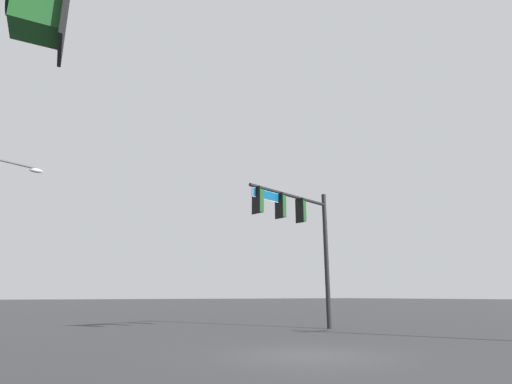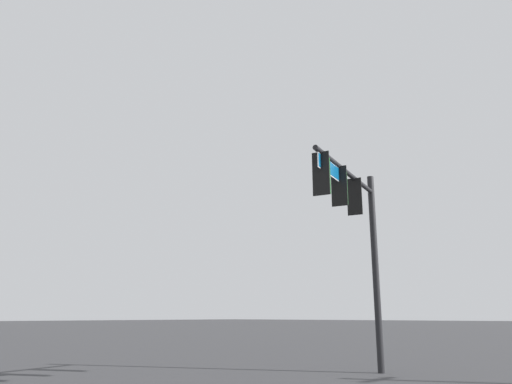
# 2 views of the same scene
# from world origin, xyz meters

# --- Properties ---
(ground_plane) EXTENTS (400.00, 400.00, 0.00)m
(ground_plane) POSITION_xyz_m (0.00, 0.00, 0.00)
(ground_plane) COLOR #38383A
(signal_pole_near) EXTENTS (5.91, 1.68, 7.25)m
(signal_pole_near) POSITION_xyz_m (-4.98, -6.40, 5.17)
(signal_pole_near) COLOR black
(signal_pole_near) RESTS_ON ground_plane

